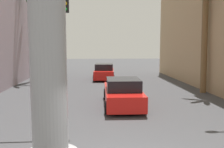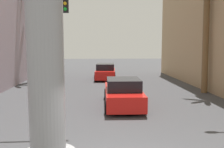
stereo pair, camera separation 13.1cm
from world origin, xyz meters
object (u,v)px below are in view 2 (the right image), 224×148
object	(u,v)px
pedestrian_far_left	(39,74)
palm_tree_far_left	(34,29)
palm_tree_mid_right	(206,26)
car_lead	(123,93)
car_far	(105,72)

from	to	relation	value
pedestrian_far_left	palm_tree_far_left	bearing A→B (deg)	106.75
palm_tree_mid_right	palm_tree_far_left	distance (m)	15.04
car_lead	palm_tree_mid_right	size ratio (longest dim) A/B	0.64
car_far	palm_tree_mid_right	size ratio (longest dim) A/B	0.58
palm_tree_mid_right	palm_tree_far_left	bearing A→B (deg)	153.14
palm_tree_mid_right	car_far	bearing A→B (deg)	132.57
car_lead	car_far	xyz separation A→B (m)	(-0.58, 10.99, 0.03)
car_far	pedestrian_far_left	distance (m)	6.94
palm_tree_mid_right	palm_tree_far_left	size ratio (longest dim) A/B	0.95
car_far	pedestrian_far_left	bearing A→B (deg)	-143.63
car_lead	palm_tree_mid_right	world-z (taller)	palm_tree_mid_right
car_far	palm_tree_far_left	world-z (taller)	palm_tree_far_left
car_lead	pedestrian_far_left	xyz separation A→B (m)	(-6.16, 6.88, 0.32)
car_lead	car_far	bearing A→B (deg)	93.00
pedestrian_far_left	car_far	bearing A→B (deg)	36.37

